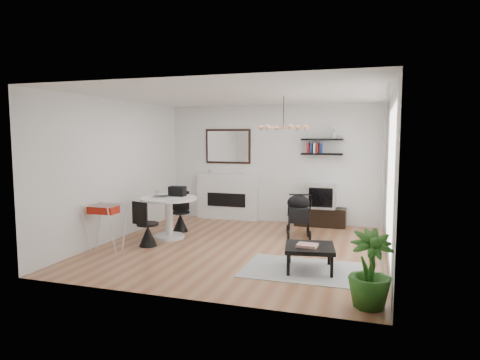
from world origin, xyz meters
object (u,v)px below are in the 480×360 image
(crt_tv, at_px, (322,196))
(drying_rack, at_px, (106,226))
(dining_table, at_px, (169,211))
(stroller, at_px, (299,217))
(coffee_table, at_px, (310,248))
(potted_plant, at_px, (370,269))
(tv_console, at_px, (320,217))
(fireplace, at_px, (227,191))

(crt_tv, distance_m, drying_rack, 4.62)
(dining_table, distance_m, stroller, 2.57)
(coffee_table, xyz_separation_m, potted_plant, (0.88, -1.16, 0.12))
(stroller, distance_m, coffee_table, 2.20)
(dining_table, relative_size, drying_rack, 1.34)
(coffee_table, bearing_deg, crt_tv, 93.79)
(dining_table, xyz_separation_m, stroller, (2.38, 0.95, -0.14))
(dining_table, bearing_deg, crt_tv, 36.65)
(stroller, bearing_deg, coffee_table, -88.60)
(tv_console, height_order, stroller, stroller)
(tv_console, bearing_deg, dining_table, -142.98)
(crt_tv, relative_size, coffee_table, 0.73)
(coffee_table, bearing_deg, potted_plant, -52.83)
(drying_rack, height_order, coffee_table, drying_rack)
(drying_rack, xyz_separation_m, potted_plant, (4.43, -1.17, 0.02))
(fireplace, xyz_separation_m, drying_rack, (-1.08, -3.32, -0.25))
(tv_console, distance_m, stroller, 1.13)
(drying_rack, xyz_separation_m, coffee_table, (3.55, -0.02, -0.10))
(dining_table, bearing_deg, drying_rack, -118.32)
(crt_tv, height_order, stroller, crt_tv)
(tv_console, xyz_separation_m, drying_rack, (-3.31, -3.19, 0.23))
(fireplace, distance_m, tv_console, 2.28)
(drying_rack, relative_size, stroller, 0.90)
(crt_tv, height_order, dining_table, crt_tv)
(crt_tv, distance_m, dining_table, 3.38)
(fireplace, relative_size, coffee_table, 2.62)
(tv_console, relative_size, coffee_table, 1.34)
(coffee_table, relative_size, potted_plant, 0.91)
(fireplace, bearing_deg, tv_console, -3.26)
(dining_table, bearing_deg, fireplace, 78.13)
(fireplace, distance_m, drying_rack, 3.50)
(stroller, relative_size, potted_plant, 1.01)
(crt_tv, distance_m, potted_plant, 4.50)
(tv_console, distance_m, dining_table, 3.37)
(fireplace, xyz_separation_m, potted_plant, (3.35, -4.49, -0.23))
(dining_table, relative_size, potted_plant, 1.22)
(stroller, xyz_separation_m, potted_plant, (1.42, -3.29, 0.06))
(stroller, bearing_deg, tv_console, 61.61)
(drying_rack, bearing_deg, potted_plant, -15.57)
(fireplace, height_order, potted_plant, fireplace)
(tv_console, bearing_deg, stroller, -105.51)
(crt_tv, height_order, coffee_table, crt_tv)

